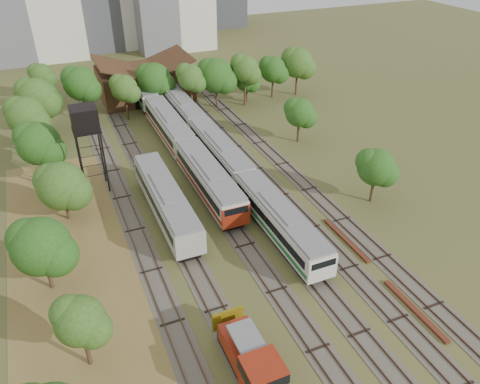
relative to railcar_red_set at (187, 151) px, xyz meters
name	(u,v)px	position (x,y,z in m)	size (l,w,h in m)	color
ground	(313,307)	(2.00, -30.00, -2.14)	(240.00, 240.00, 0.00)	#475123
dry_grass_patch	(92,305)	(-16.00, -22.00, -2.12)	(14.00, 60.00, 0.04)	brown
tracks	(209,179)	(1.33, -5.00, -2.10)	(24.60, 80.00, 0.19)	#4C473D
railcar_red_set	(187,151)	(0.00, 0.00, 0.00)	(3.26, 34.58, 4.04)	black
railcar_green_set	(220,152)	(4.00, -2.10, -0.12)	(3.09, 52.07, 3.82)	black
railcar_rear	(141,90)	(0.00, 27.25, -0.23)	(2.91, 16.08, 3.60)	black
shunter_locomotive	(253,363)	(-6.00, -34.52, -0.37)	(2.79, 8.10, 3.66)	black
old_grey_coach	(166,201)	(-6.00, -11.19, 0.03)	(3.21, 18.00, 3.98)	black
water_tower	(85,121)	(-12.44, -1.60, 6.99)	(3.13, 3.13, 10.83)	black
rail_pile_near	(415,310)	(10.00, -33.93, -2.01)	(0.53, 7.91, 0.26)	#5D2A1A
rail_pile_far	(346,240)	(10.20, -23.03, -2.01)	(0.50, 7.98, 0.26)	#5D2A1A
maintenance_shed	(145,82)	(1.00, 27.98, 0.78)	(16.45, 11.55, 7.58)	#351B13
tree_band_left	(43,164)	(-17.87, -3.04, 3.19)	(8.30, 75.27, 8.79)	#382616
tree_band_far	(179,78)	(4.97, 19.23, 3.63)	(50.05, 10.51, 9.07)	#382616
tree_band_right	(304,118)	(17.37, -0.98, 2.28)	(4.42, 40.57, 6.84)	#382616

